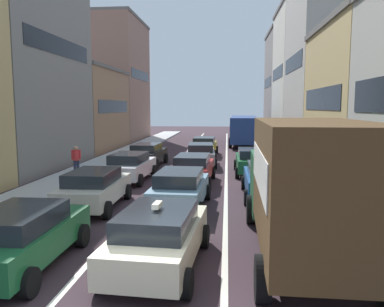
{
  "coord_description": "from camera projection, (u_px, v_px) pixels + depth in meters",
  "views": [
    {
      "loc": [
        1.72,
        -6.83,
        3.9
      ],
      "look_at": [
        0.0,
        12.0,
        1.6
      ],
      "focal_mm": 36.03,
      "sensor_mm": 36.0,
      "label": 1
    }
  ],
  "objects": [
    {
      "name": "bus_mid_queue_primary",
      "position": [
        244.0,
        128.0,
        39.36
      ],
      "size": [
        3.08,
        10.58,
        2.9
      ],
      "rotation": [
        0.0,
        0.0,
        1.54
      ],
      "color": "navy",
      "rests_on": "ground"
    },
    {
      "name": "sedan_centre_lane_fifth",
      "position": [
        204.0,
        146.0,
        30.85
      ],
      "size": [
        2.14,
        4.34,
        1.49
      ],
      "rotation": [
        0.0,
        0.0,
        1.55
      ],
      "color": "#B29319",
      "rests_on": "ground"
    },
    {
      "name": "sedan_right_lane_behind_truck",
      "position": [
        267.0,
        179.0,
        16.57
      ],
      "size": [
        2.06,
        4.3,
        1.49
      ],
      "rotation": [
        0.0,
        0.0,
        1.57
      ],
      "color": "#194C8C",
      "rests_on": "ground"
    },
    {
      "name": "sedan_left_lane_fourth",
      "position": [
        147.0,
        154.0,
        25.46
      ],
      "size": [
        2.24,
        4.39,
        1.49
      ],
      "rotation": [
        0.0,
        0.0,
        1.52
      ],
      "color": "black",
      "rests_on": "ground"
    },
    {
      "name": "hatchback_centre_lane_third",
      "position": [
        193.0,
        168.0,
        19.53
      ],
      "size": [
        2.18,
        4.36,
        1.49
      ],
      "rotation": [
        0.0,
        0.0,
        1.54
      ],
      "color": "#A51E1E",
      "rests_on": "ground"
    },
    {
      "name": "building_row_left",
      "position": [
        48.0,
        76.0,
        29.49
      ],
      "size": [
        7.2,
        43.9,
        14.07
      ],
      "rotation": [
        0.0,
        0.0,
        1.57
      ],
      "color": "tan",
      "rests_on": "ground"
    },
    {
      "name": "wagon_right_lane_far",
      "position": [
        252.0,
        161.0,
        22.3
      ],
      "size": [
        2.09,
        4.31,
        1.49
      ],
      "rotation": [
        0.0,
        0.0,
        1.58
      ],
      "color": "#19592D",
      "rests_on": "ground"
    },
    {
      "name": "lane_stripe_left",
      "position": [
        178.0,
        162.0,
        27.3
      ],
      "size": [
        0.16,
        60.0,
        0.01
      ],
      "primitive_type": "cube",
      "color": "silver",
      "rests_on": "ground"
    },
    {
      "name": "coupe_centre_lane_fourth",
      "position": [
        201.0,
        154.0,
        25.53
      ],
      "size": [
        2.26,
        4.4,
        1.49
      ],
      "rotation": [
        0.0,
        0.0,
        1.63
      ],
      "color": "gray",
      "rests_on": "ground"
    },
    {
      "name": "lane_stripe_right",
      "position": [
        226.0,
        163.0,
        27.0
      ],
      "size": [
        0.16,
        60.0,
        0.01
      ],
      "primitive_type": "cube",
      "color": "silver",
      "rests_on": "ground"
    },
    {
      "name": "sedan_left_lane_third",
      "position": [
        130.0,
        166.0,
        20.28
      ],
      "size": [
        2.21,
        4.37,
        1.49
      ],
      "rotation": [
        0.0,
        0.0,
        1.53
      ],
      "color": "silver",
      "rests_on": "ground"
    },
    {
      "name": "pedestrian_mid_sidewalk",
      "position": [
        76.0,
        158.0,
        22.27
      ],
      "size": [
        0.46,
        0.35,
        1.66
      ],
      "rotation": [
        0.0,
        0.0,
        2.18
      ],
      "color": "#262D47",
      "rests_on": "ground"
    },
    {
      "name": "sedan_left_lane_front",
      "position": [
        22.0,
        236.0,
        9.29
      ],
      "size": [
        2.06,
        4.3,
        1.49
      ],
      "rotation": [
        0.0,
        0.0,
        1.57
      ],
      "color": "#19592D",
      "rests_on": "ground"
    },
    {
      "name": "sidewalk_left",
      "position": [
        110.0,
        160.0,
        27.75
      ],
      "size": [
        2.6,
        64.0,
        0.14
      ],
      "primitive_type": "cube",
      "color": "#B8B8B8",
      "rests_on": "ground"
    },
    {
      "name": "sedan_centre_lane_second",
      "position": [
        180.0,
        188.0,
        14.78
      ],
      "size": [
        2.2,
        4.37,
        1.49
      ],
      "rotation": [
        0.0,
        0.0,
        1.53
      ],
      "color": "#759EB7",
      "rests_on": "ground"
    },
    {
      "name": "taxi_centre_lane_front",
      "position": [
        159.0,
        236.0,
        9.3
      ],
      "size": [
        2.29,
        4.41,
        1.66
      ],
      "rotation": [
        0.0,
        0.0,
        1.5
      ],
      "color": "beige",
      "rests_on": "ground"
    },
    {
      "name": "building_row_right",
      "position": [
        334.0,
        83.0,
        29.75
      ],
      "size": [
        7.2,
        43.9,
        13.11
      ],
      "rotation": [
        0.0,
        0.0,
        -1.57
      ],
      "color": "gray",
      "rests_on": "ground"
    },
    {
      "name": "wagon_left_lane_second",
      "position": [
        94.0,
        188.0,
        14.83
      ],
      "size": [
        2.09,
        4.32,
        1.49
      ],
      "rotation": [
        0.0,
        0.0,
        1.58
      ],
      "color": "beige",
      "rests_on": "ground"
    },
    {
      "name": "removalist_box_truck",
      "position": [
        305.0,
        184.0,
        9.67
      ],
      "size": [
        2.81,
        7.74,
        3.58
      ],
      "rotation": [
        0.0,
        0.0,
        1.55
      ],
      "color": "#1E5933",
      "rests_on": "ground"
    }
  ]
}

